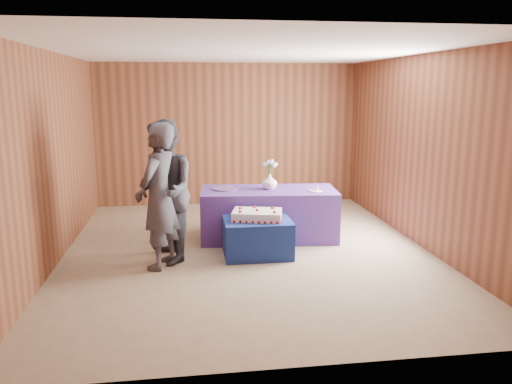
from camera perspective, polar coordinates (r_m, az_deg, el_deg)
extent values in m
plane|color=gray|center=(7.02, -1.01, -6.75)|extent=(6.00, 6.00, 0.00)
cube|color=brown|center=(9.68, -3.23, 6.57)|extent=(5.00, 0.04, 2.70)
cube|color=brown|center=(3.80, 4.46, -1.72)|extent=(5.00, 0.04, 2.70)
cube|color=brown|center=(6.88, -22.25, 3.54)|extent=(0.04, 6.00, 2.70)
cube|color=brown|center=(7.44, 18.49, 4.38)|extent=(0.04, 6.00, 2.70)
cube|color=white|center=(6.67, -1.10, 15.81)|extent=(5.00, 6.00, 0.04)
cube|color=navy|center=(6.78, 0.15, -5.21)|extent=(0.90, 0.70, 0.50)
cube|color=#5D3594|center=(7.51, 1.45, -2.52)|extent=(2.07, 1.07, 0.75)
cube|color=white|center=(6.72, 0.14, -2.63)|extent=(0.73, 0.57, 0.12)
sphere|color=#940C0B|center=(6.56, -2.86, -3.39)|extent=(0.03, 0.03, 0.03)
sphere|color=#940C0B|center=(6.50, 2.83, -3.53)|extent=(0.03, 0.03, 0.03)
sphere|color=#940C0B|center=(6.97, -2.36, -2.46)|extent=(0.03, 0.03, 0.03)
sphere|color=#940C0B|center=(6.92, 2.98, -2.58)|extent=(0.03, 0.03, 0.03)
sphere|color=#940C0B|center=(6.61, -1.62, -2.16)|extent=(0.04, 0.04, 0.04)
cone|color=#13551E|center=(6.62, -1.39, -2.26)|extent=(0.02, 0.03, 0.03)
sphere|color=#940C0B|center=(6.78, 1.67, -1.81)|extent=(0.04, 0.04, 0.04)
cone|color=#13551E|center=(6.79, 1.90, -1.91)|extent=(0.02, 0.03, 0.03)
sphere|color=#940C0B|center=(6.70, 0.14, -1.98)|extent=(0.04, 0.04, 0.04)
cone|color=#13551E|center=(6.70, 0.37, -2.08)|extent=(0.02, 0.03, 0.03)
imported|color=white|center=(7.43, 1.58, 1.20)|extent=(0.27, 0.27, 0.23)
cylinder|color=#2E5C24|center=(7.41, 1.87, 2.67)|extent=(0.01, 0.01, 0.16)
sphere|color=#C1AADC|center=(7.40, 2.30, 3.27)|extent=(0.05, 0.05, 0.05)
cylinder|color=#2E5C24|center=(7.42, 1.81, 2.69)|extent=(0.01, 0.01, 0.16)
sphere|color=white|center=(7.45, 2.14, 3.32)|extent=(0.05, 0.05, 0.05)
cylinder|color=#2E5C24|center=(7.43, 1.69, 2.71)|extent=(0.01, 0.01, 0.16)
sphere|color=#C1AADC|center=(7.47, 1.84, 3.36)|extent=(0.05, 0.05, 0.05)
cylinder|color=#2E5C24|center=(7.44, 1.54, 2.71)|extent=(0.01, 0.01, 0.16)
sphere|color=white|center=(7.48, 1.47, 3.36)|extent=(0.05, 0.05, 0.05)
cylinder|color=#2E5C24|center=(7.43, 1.41, 2.70)|extent=(0.01, 0.01, 0.16)
sphere|color=#C1AADC|center=(7.46, 1.14, 3.34)|extent=(0.05, 0.05, 0.05)
cylinder|color=#2E5C24|center=(7.41, 1.32, 2.68)|extent=(0.01, 0.01, 0.16)
sphere|color=white|center=(7.42, 0.92, 3.30)|extent=(0.05, 0.05, 0.05)
cylinder|color=#2E5C24|center=(7.39, 1.30, 2.66)|extent=(0.01, 0.01, 0.16)
sphere|color=#C1AADC|center=(7.37, 0.88, 3.24)|extent=(0.05, 0.05, 0.05)
cylinder|color=#2E5C24|center=(7.38, 1.37, 2.64)|extent=(0.01, 0.01, 0.16)
sphere|color=white|center=(7.33, 1.03, 3.19)|extent=(0.05, 0.05, 0.05)
cylinder|color=#2E5C24|center=(7.37, 1.49, 2.62)|extent=(0.01, 0.01, 0.16)
sphere|color=#C1AADC|center=(7.30, 1.34, 3.16)|extent=(0.05, 0.05, 0.05)
cylinder|color=#2E5C24|center=(7.36, 1.64, 2.62)|extent=(0.01, 0.01, 0.16)
sphere|color=white|center=(7.30, 1.71, 3.15)|extent=(0.05, 0.05, 0.05)
cylinder|color=#2E5C24|center=(7.37, 1.77, 2.63)|extent=(0.01, 0.01, 0.16)
sphere|color=#C1AADC|center=(7.32, 2.06, 3.17)|extent=(0.05, 0.05, 0.05)
cylinder|color=#2E5C24|center=(7.39, 1.86, 2.65)|extent=(0.01, 0.01, 0.16)
sphere|color=white|center=(7.36, 2.27, 3.22)|extent=(0.05, 0.05, 0.05)
cylinder|color=#5E468C|center=(7.45, -3.54, 0.38)|extent=(0.48, 0.48, 0.02)
cylinder|color=silver|center=(7.35, 6.84, 0.12)|extent=(0.28, 0.28, 0.01)
cube|color=white|center=(7.34, 6.84, 0.37)|extent=(0.08, 0.07, 0.05)
sphere|color=#940C0B|center=(7.31, 6.89, 0.64)|extent=(0.02, 0.02, 0.02)
cube|color=#B2B2B6|center=(7.20, 7.10, -0.16)|extent=(0.26, 0.05, 0.00)
imported|color=#3A3943|center=(6.29, -11.01, -0.51)|extent=(0.68, 0.79, 1.83)
imported|color=#34343E|center=(6.50, -10.43, 0.02)|extent=(0.91, 1.05, 1.86)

